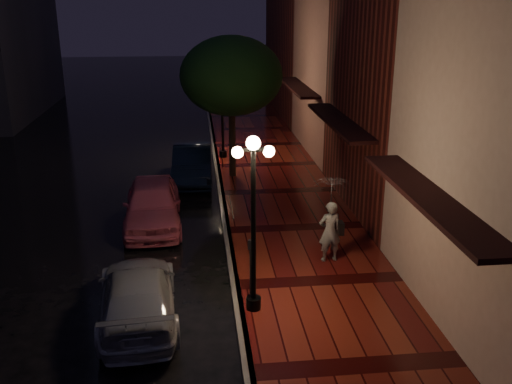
# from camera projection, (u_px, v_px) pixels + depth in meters

# --- Properties ---
(ground) EXTENTS (120.00, 120.00, 0.00)m
(ground) POSITION_uv_depth(u_px,v_px,m) (227.00, 234.00, 18.63)
(ground) COLOR black
(ground) RESTS_ON ground
(sidewalk) EXTENTS (4.50, 60.00, 0.15)m
(sidewalk) POSITION_uv_depth(u_px,v_px,m) (295.00, 229.00, 18.83)
(sidewalk) COLOR #410C0B
(sidewalk) RESTS_ON ground
(curb) EXTENTS (0.25, 60.00, 0.15)m
(curb) POSITION_uv_depth(u_px,v_px,m) (227.00, 232.00, 18.60)
(curb) COLOR #595451
(curb) RESTS_ON ground
(storefront_mid) EXTENTS (5.00, 8.00, 11.00)m
(storefront_mid) POSITION_uv_depth(u_px,v_px,m) (426.00, 54.00, 19.43)
(storefront_mid) COLOR #511914
(storefront_mid) RESTS_ON ground
(storefront_far) EXTENTS (5.00, 8.00, 9.00)m
(storefront_far) POSITION_uv_depth(u_px,v_px,m) (359.00, 60.00, 27.28)
(storefront_far) COLOR #8C5951
(storefront_far) RESTS_ON ground
(storefront_extra) EXTENTS (5.00, 12.00, 10.00)m
(storefront_extra) POSITION_uv_depth(u_px,v_px,m) (316.00, 36.00, 36.52)
(storefront_extra) COLOR #511914
(storefront_extra) RESTS_ON ground
(streetlamp_near) EXTENTS (0.96, 0.36, 4.31)m
(streetlamp_near) POSITION_uv_depth(u_px,v_px,m) (253.00, 215.00, 13.12)
(streetlamp_near) COLOR black
(streetlamp_near) RESTS_ON sidewalk
(streetlamp_far) EXTENTS (0.96, 0.36, 4.31)m
(streetlamp_far) POSITION_uv_depth(u_px,v_px,m) (222.00, 106.00, 26.28)
(streetlamp_far) COLOR black
(streetlamp_far) RESTS_ON sidewalk
(street_tree) EXTENTS (4.16, 4.16, 5.80)m
(street_tree) POSITION_uv_depth(u_px,v_px,m) (232.00, 78.00, 22.95)
(street_tree) COLOR black
(street_tree) RESTS_ON sidewalk
(pink_car) EXTENTS (2.05, 4.68, 1.57)m
(pink_car) POSITION_uv_depth(u_px,v_px,m) (153.00, 204.00, 19.07)
(pink_car) COLOR #C14F66
(pink_car) RESTS_ON ground
(navy_car) EXTENTS (1.73, 4.59, 1.50)m
(navy_car) POSITION_uv_depth(u_px,v_px,m) (193.00, 164.00, 23.80)
(navy_car) COLOR black
(navy_car) RESTS_ON ground
(silver_car) EXTENTS (2.19, 4.61, 1.30)m
(silver_car) POSITION_uv_depth(u_px,v_px,m) (138.00, 295.00, 13.52)
(silver_car) COLOR #95959C
(silver_car) RESTS_ON ground
(woman_with_umbrella) EXTENTS (1.04, 1.06, 2.50)m
(woman_with_umbrella) POSITION_uv_depth(u_px,v_px,m) (331.00, 206.00, 15.94)
(woman_with_umbrella) COLOR silver
(woman_with_umbrella) RESTS_ON sidewalk
(parking_meter) EXTENTS (0.17, 0.15, 1.50)m
(parking_meter) POSITION_uv_depth(u_px,v_px,m) (251.00, 262.00, 14.30)
(parking_meter) COLOR black
(parking_meter) RESTS_ON sidewalk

